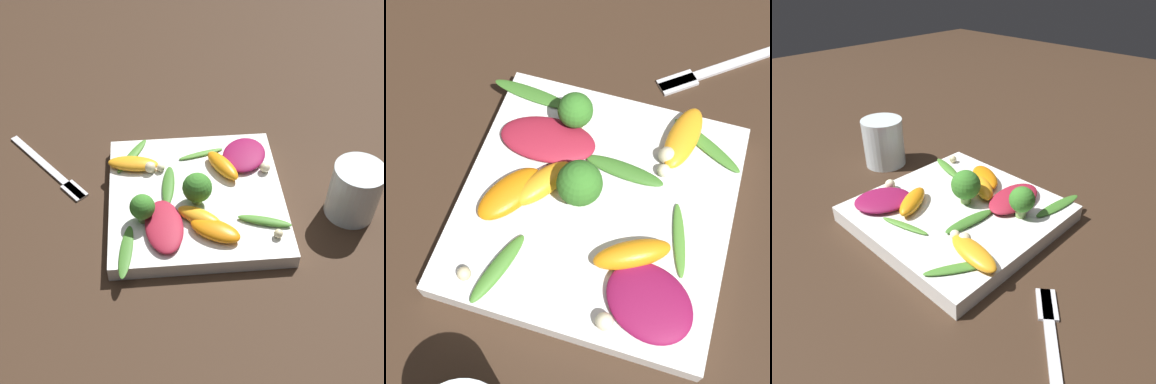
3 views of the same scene
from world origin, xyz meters
The scene contains 21 objects.
ground_plane centered at (0.00, 0.00, 0.00)m, with size 2.40×2.40×0.00m, color #382619.
plate centered at (0.00, 0.00, 0.01)m, with size 0.24×0.24×0.02m.
drinking_glass centered at (0.03, 0.21, 0.04)m, with size 0.07×0.07×0.08m.
fork centered at (-0.08, -0.21, 0.00)m, with size 0.16×0.13×0.01m.
radicchio_leaf_0 centered at (0.06, -0.05, 0.03)m, with size 0.10×0.06×0.01m.
radicchio_leaf_1 centered at (-0.07, 0.08, 0.03)m, with size 0.10×0.09×0.01m.
orange_segment_0 centered at (0.05, 0.00, 0.03)m, with size 0.06×0.07×0.02m.
orange_segment_1 centered at (0.08, 0.02, 0.03)m, with size 0.06×0.08×0.02m.
orange_segment_2 centered at (-0.04, 0.04, 0.03)m, with size 0.07×0.05×0.02m.
orange_segment_3 centered at (-0.06, -0.09, 0.03)m, with size 0.04×0.08×0.02m.
broccoli_floret_0 centered at (0.02, 0.00, 0.05)m, with size 0.04×0.04×0.05m.
broccoli_floret_1 centered at (0.04, -0.07, 0.05)m, with size 0.03×0.03×0.04m.
arugula_sprig_0 centered at (-0.08, -0.09, 0.03)m, with size 0.08×0.05×0.01m.
arugula_sprig_1 centered at (-0.02, -0.04, 0.03)m, with size 0.08×0.03×0.01m.
arugula_sprig_2 centered at (0.06, 0.09, 0.03)m, with size 0.03×0.07×0.01m.
arugula_sprig_3 centered at (-0.08, 0.01, 0.03)m, with size 0.03×0.07×0.00m.
arugula_sprig_4 centered at (0.10, -0.10, 0.03)m, with size 0.09×0.03×0.00m.
macadamia_nut_0 centered at (-0.05, -0.06, 0.03)m, with size 0.02×0.02×0.02m.
macadamia_nut_1 centered at (-0.04, 0.10, 0.03)m, with size 0.02×0.02×0.02m.
macadamia_nut_2 centered at (0.09, 0.10, 0.03)m, with size 0.01×0.01×0.01m.
macadamia_nut_3 centered at (-0.05, -0.05, 0.03)m, with size 0.01×0.01×0.01m.
Camera 1 is at (0.52, -0.05, 0.57)m, focal length 50.00 mm.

